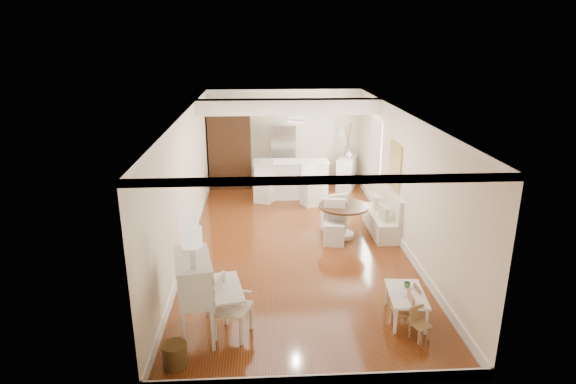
{
  "coord_description": "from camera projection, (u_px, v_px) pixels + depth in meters",
  "views": [
    {
      "loc": [
        -0.69,
        -9.52,
        4.26
      ],
      "look_at": [
        -0.14,
        0.3,
        1.06
      ],
      "focal_mm": 30.0,
      "sensor_mm": 36.0,
      "label": 1
    }
  ],
  "objects": [
    {
      "name": "branch_vase",
      "position": [
        349.0,
        154.0,
        13.74
      ],
      "size": [
        0.26,
        0.26,
        0.22
      ],
      "primitive_type": "imported",
      "rotation": [
        0.0,
        0.0,
        0.33
      ],
      "color": "silver",
      "rests_on": "sideboard"
    },
    {
      "name": "kids_chair_b",
      "position": [
        409.0,
        301.0,
        7.61
      ],
      "size": [
        0.27,
        0.27,
        0.52
      ],
      "primitive_type": "cube",
      "rotation": [
        0.0,
        0.0,
        -1.49
      ],
      "color": "#996C45",
      "rests_on": "ground"
    },
    {
      "name": "sideboard",
      "position": [
        347.0,
        173.0,
        13.96
      ],
      "size": [
        0.75,
        1.08,
        0.94
      ],
      "primitive_type": "cube",
      "rotation": [
        0.0,
        0.0,
        -0.35
      ],
      "color": "beige",
      "rests_on": "ground"
    },
    {
      "name": "fridge",
      "position": [
        295.0,
        156.0,
        14.07
      ],
      "size": [
        0.75,
        0.65,
        1.8
      ],
      "primitive_type": "imported",
      "color": "silver",
      "rests_on": "ground"
    },
    {
      "name": "breakfast_counter",
      "position": [
        291.0,
        179.0,
        13.18
      ],
      "size": [
        2.05,
        0.65,
        1.03
      ],
      "primitive_type": "cube",
      "color": "white",
      "rests_on": "ground"
    },
    {
      "name": "bar_stool_right",
      "position": [
        311.0,
        186.0,
        12.54
      ],
      "size": [
        0.56,
        0.56,
        1.07
      ],
      "primitive_type": "cube",
      "rotation": [
        0.0,
        0.0,
        0.42
      ],
      "color": "silver",
      "rests_on": "ground"
    },
    {
      "name": "bar_stool_left",
      "position": [
        264.0,
        182.0,
        12.8
      ],
      "size": [
        0.59,
        0.59,
        1.13
      ],
      "primitive_type": "cube",
      "rotation": [
        0.0,
        0.0,
        -0.41
      ],
      "color": "silver",
      "rests_on": "ground"
    },
    {
      "name": "banquette",
      "position": [
        382.0,
        212.0,
        10.82
      ],
      "size": [
        0.52,
        1.6,
        0.98
      ],
      "primitive_type": "cube",
      "color": "silver",
      "rests_on": "ground"
    },
    {
      "name": "pantry_cabinet",
      "position": [
        230.0,
        149.0,
        13.92
      ],
      "size": [
        1.2,
        0.6,
        2.3
      ],
      "primitive_type": "cube",
      "color": "#381E11",
      "rests_on": "ground"
    },
    {
      "name": "kids_table",
      "position": [
        406.0,
        306.0,
        7.54
      ],
      "size": [
        0.63,
        0.96,
        0.46
      ],
      "primitive_type": "cube",
      "rotation": [
        0.0,
        0.0,
        -0.09
      ],
      "color": "white",
      "rests_on": "ground"
    },
    {
      "name": "wicker_basket",
      "position": [
        175.0,
        355.0,
        6.47
      ],
      "size": [
        0.4,
        0.4,
        0.34
      ],
      "primitive_type": "cylinder",
      "rotation": [
        0.0,
        0.0,
        -0.21
      ],
      "color": "brown",
      "rests_on": "ground"
    },
    {
      "name": "gustavian_armchair",
      "position": [
        233.0,
        308.0,
        7.07
      ],
      "size": [
        0.67,
        0.67,
        0.92
      ],
      "primitive_type": "cube",
      "rotation": [
        0.0,
        0.0,
        1.24
      ],
      "color": "silver",
      "rests_on": "ground"
    },
    {
      "name": "pencil_cup",
      "position": [
        407.0,
        285.0,
        7.63
      ],
      "size": [
        0.12,
        0.12,
        0.08
      ],
      "primitive_type": "imported",
      "rotation": [
        0.0,
        0.0,
        0.18
      ],
      "color": "#619A5A",
      "rests_on": "kids_table"
    },
    {
      "name": "slip_chair_near",
      "position": [
        334.0,
        223.0,
        10.24
      ],
      "size": [
        0.51,
        0.53,
        0.94
      ],
      "primitive_type": "cube",
      "rotation": [
        0.0,
        0.0,
        -0.15
      ],
      "color": "white",
      "rests_on": "ground"
    },
    {
      "name": "kids_chair_c",
      "position": [
        421.0,
        324.0,
        7.02
      ],
      "size": [
        0.32,
        0.32,
        0.51
      ],
      "primitive_type": "cube",
      "rotation": [
        0.0,
        0.0,
        0.41
      ],
      "color": "#A37A4A",
      "rests_on": "ground"
    },
    {
      "name": "dining_table",
      "position": [
        343.0,
        221.0,
        10.59
      ],
      "size": [
        1.28,
        1.28,
        0.74
      ],
      "primitive_type": "cylinder",
      "rotation": [
        0.0,
        0.0,
        0.2
      ],
      "color": "#402514",
      "rests_on": "ground"
    },
    {
      "name": "secretary_bureau",
      "position": [
        195.0,
        297.0,
        7.01
      ],
      "size": [
        1.17,
        1.19,
        1.27
      ],
      "primitive_type": "cube",
      "rotation": [
        0.0,
        0.0,
        0.2
      ],
      "color": "silver",
      "rests_on": "ground"
    },
    {
      "name": "kids_chair_a",
      "position": [
        402.0,
        311.0,
        7.28
      ],
      "size": [
        0.28,
        0.28,
        0.58
      ],
      "primitive_type": "cube",
      "rotation": [
        0.0,
        0.0,
        -1.58
      ],
      "color": "#AB7A4E",
      "rests_on": "ground"
    },
    {
      "name": "room",
      "position": [
        296.0,
        150.0,
        10.09
      ],
      "size": [
        9.0,
        9.04,
        2.82
      ],
      "color": "brown",
      "rests_on": "ground"
    },
    {
      "name": "slip_chair_far",
      "position": [
        334.0,
        211.0,
        10.88
      ],
      "size": [
        0.56,
        0.57,
        0.95
      ],
      "primitive_type": "cube",
      "rotation": [
        0.0,
        0.0,
        -2.87
      ],
      "color": "white",
      "rests_on": "ground"
    }
  ]
}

